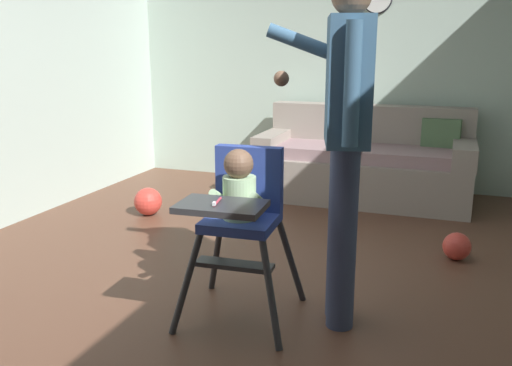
# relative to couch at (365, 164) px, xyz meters

# --- Properties ---
(ground) EXTENTS (6.07, 7.46, 0.10)m
(ground) POSITION_rel_couch_xyz_m (-0.33, -2.44, -0.38)
(ground) COLOR brown
(wall_far) EXTENTS (5.27, 0.06, 2.78)m
(wall_far) POSITION_rel_couch_xyz_m (-0.33, 0.52, 1.06)
(wall_far) COLOR #B3C9BA
(wall_far) RESTS_ON ground
(couch) EXTENTS (1.95, 0.86, 0.86)m
(couch) POSITION_rel_couch_xyz_m (0.00, 0.00, 0.00)
(couch) COLOR gray
(couch) RESTS_ON ground
(high_chair) EXTENTS (0.64, 0.75, 0.92)m
(high_chair) POSITION_rel_couch_xyz_m (-0.24, -2.61, 0.30)
(high_chair) COLOR #2F3033
(high_chair) RESTS_ON ground
(adult_standing) EXTENTS (0.59, 0.49, 1.73)m
(adult_standing) POSITION_rel_couch_xyz_m (0.26, -2.48, 0.66)
(adult_standing) COLOR #384263
(adult_standing) RESTS_ON ground
(toy_ball) EXTENTS (0.24, 0.24, 0.24)m
(toy_ball) POSITION_rel_couch_xyz_m (-1.65, -1.19, -0.21)
(toy_ball) COLOR #D13D33
(toy_ball) RESTS_ON ground
(toy_ball_second) EXTENTS (0.19, 0.19, 0.19)m
(toy_ball_second) POSITION_rel_couch_xyz_m (0.85, -1.37, -0.24)
(toy_ball_second) COLOR #D13D33
(toy_ball_second) RESTS_ON ground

